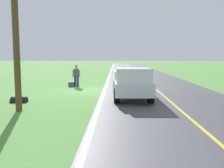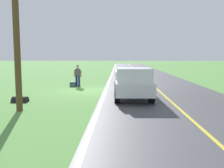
{
  "view_description": "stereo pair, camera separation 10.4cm",
  "coord_description": "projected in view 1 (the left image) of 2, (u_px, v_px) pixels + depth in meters",
  "views": [
    {
      "loc": [
        -2.05,
        17.86,
        2.5
      ],
      "look_at": [
        -1.88,
        7.92,
        1.37
      ],
      "focal_mm": 40.22,
      "sensor_mm": 36.0,
      "label": 1
    },
    {
      "loc": [
        -2.15,
        17.86,
        2.5
      ],
      "look_at": [
        -1.88,
        7.92,
        1.37
      ],
      "focal_mm": 40.22,
      "sensor_mm": 36.0,
      "label": 2
    }
  ],
  "objects": [
    {
      "name": "lane_centre_line",
      "position": [
        157.0,
        90.0,
        17.97
      ],
      "size": [
        0.14,
        117.6,
        0.0
      ],
      "primitive_type": "cube",
      "color": "gold",
      "rests_on": "ground"
    },
    {
      "name": "suitcase_carried",
      "position": [
        71.0,
        84.0,
        20.1
      ],
      "size": [
        0.48,
        0.24,
        0.4
      ],
      "primitive_type": "cube",
      "rotation": [
        0.0,
        0.0,
        1.67
      ],
      "color": "#384C56",
      "rests_on": "ground"
    },
    {
      "name": "road_surface",
      "position": [
        157.0,
        90.0,
        17.97
      ],
      "size": [
        7.94,
        120.0,
        0.0
      ],
      "primitive_type": "cube",
      "color": "#47474C",
      "rests_on": "ground"
    },
    {
      "name": "ground_plane",
      "position": [
        88.0,
        90.0,
        18.06
      ],
      "size": [
        200.0,
        200.0,
        0.0
      ],
      "primitive_type": "plane",
      "color": "#568E42"
    },
    {
      "name": "drainage_culvert",
      "position": [
        19.0,
        102.0,
        13.49
      ],
      "size": [
        0.8,
        0.6,
        0.6
      ],
      "primitive_type": "cylinder",
      "rotation": [
        0.0,
        1.57,
        0.0
      ],
      "color": "black",
      "rests_on": "ground"
    },
    {
      "name": "utility_pole_roadside",
      "position": [
        16.0,
        31.0,
        10.91
      ],
      "size": [
        0.28,
        0.28,
        7.13
      ],
      "primitive_type": "cylinder",
      "color": "brown",
      "rests_on": "ground"
    },
    {
      "name": "pickup_truck_passing",
      "position": [
        132.0,
        82.0,
        14.59
      ],
      "size": [
        2.17,
        5.43,
        1.82
      ],
      "color": "silver",
      "rests_on": "ground"
    },
    {
      "name": "lane_edge_line",
      "position": [
        105.0,
        90.0,
        18.04
      ],
      "size": [
        0.16,
        117.6,
        0.0
      ],
      "primitive_type": "cube",
      "color": "silver",
      "rests_on": "ground"
    },
    {
      "name": "hitchhiker_walking",
      "position": [
        76.0,
        74.0,
        20.13
      ],
      "size": [
        0.62,
        0.51,
        1.75
      ],
      "color": "navy",
      "rests_on": "ground"
    }
  ]
}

